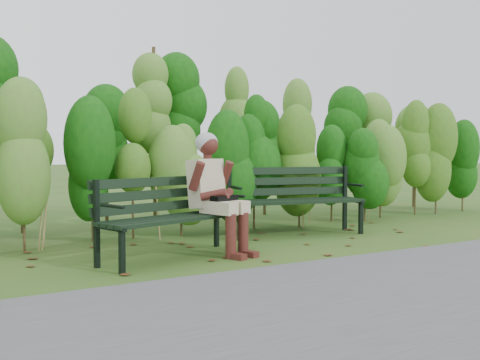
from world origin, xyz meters
TOP-DOWN VIEW (x-y plane):
  - ground at (0.00, 0.00)m, footprint 80.00×80.00m
  - footpath at (0.00, -2.20)m, footprint 60.00×2.50m
  - hedge_band at (0.00, 1.86)m, footprint 11.04×1.67m
  - leaf_litter at (-0.54, -0.20)m, footprint 5.97×2.27m
  - bench_left at (-1.04, -0.00)m, footprint 1.73×0.99m
  - bench_right at (1.01, 0.70)m, footprint 1.84×0.91m
  - seated_woman at (-0.53, -0.03)m, footprint 0.57×0.83m

SIDE VIEW (x-z plane):
  - ground at x=0.00m, z-range 0.00..0.00m
  - leaf_litter at x=-0.54m, z-range 0.00..0.01m
  - footpath at x=0.00m, z-range 0.00..0.01m
  - bench_left at x=-1.04m, z-range 0.07..0.90m
  - bench_right at x=1.01m, z-range 0.08..0.96m
  - seated_woman at x=-0.53m, z-range 0.07..1.36m
  - hedge_band at x=0.00m, z-range 0.05..2.47m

